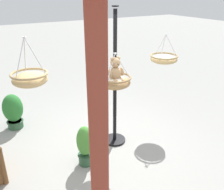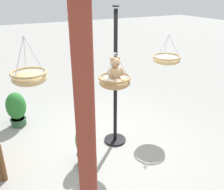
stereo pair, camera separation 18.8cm
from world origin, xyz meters
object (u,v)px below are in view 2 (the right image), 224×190
Objects in this scene: hanging_basket_with_teddy at (115,82)px; teddy_bear at (115,71)px; display_pole_central at (115,104)px; potted_plant_fern_front at (16,109)px; hanging_basket_right_low at (29,77)px; hanging_basket_left_high at (167,59)px; potted_plant_tall_leafy at (84,144)px; greenhouse_pillar_left at (87,164)px.

teddy_bear is (0.00, 0.02, 0.19)m from hanging_basket_with_teddy.
display_pole_central is 3.28× the size of potted_plant_fern_front.
hanging_basket_right_low is 2.01m from potted_plant_fern_front.
teddy_bear is at bearing 17.17° from hanging_basket_left_high.
hanging_basket_left_high is 2.86m from hanging_basket_right_low.
teddy_bear is at bearing 169.23° from hanging_basket_right_low.
potted_plant_fern_front reaches higher than potted_plant_tall_leafy.
hanging_basket_left_high is at bearing -163.61° from hanging_basket_with_teddy.
potted_plant_fern_front is (2.99, -1.40, -1.09)m from hanging_basket_left_high.
teddy_bear is 1.39m from hanging_basket_right_low.
potted_plant_fern_front is 2.12m from potted_plant_tall_leafy.
teddy_bear is 2.23m from greenhouse_pillar_left.
hanging_basket_right_low is at bearing 95.26° from potted_plant_fern_front.
display_pole_central is 2.33m from potted_plant_fern_front.
potted_plant_fern_front is at bearing -84.74° from hanging_basket_right_low.
hanging_basket_left_high is at bearing -162.83° from teddy_bear.
potted_plant_tall_leafy is at bearing -109.12° from greenhouse_pillar_left.
hanging_basket_with_teddy is at bearing -124.51° from greenhouse_pillar_left.
hanging_basket_left_high is at bearing -176.00° from hanging_basket_right_low.
teddy_bear is 1.39m from potted_plant_tall_leafy.
hanging_basket_left_high is (-1.33, -0.19, 0.67)m from display_pole_central.
display_pole_central is at bearing -124.10° from greenhouse_pillar_left.
teddy_bear is 0.58× the size of potted_plant_tall_leafy.
hanging_basket_left_high is (-1.48, -0.44, 0.10)m from hanging_basket_with_teddy.
potted_plant_fern_front is (0.24, -3.68, -1.04)m from greenhouse_pillar_left.
potted_plant_fern_front is at bearing -66.50° from potted_plant_tall_leafy.
hanging_basket_right_low is at bearing 0.48° from display_pole_central.
hanging_basket_with_teddy reaches higher than teddy_bear.
greenhouse_pillar_left reaches higher than hanging_basket_left_high.
hanging_basket_with_teddy is at bearing 59.04° from display_pole_central.
hanging_basket_left_high is at bearing -165.85° from potted_plant_tall_leafy.
display_pole_central is 3.47× the size of potted_plant_tall_leafy.
greenhouse_pillar_left reaches higher than hanging_basket_right_low.
teddy_bear is (0.15, 0.27, 0.76)m from display_pole_central.
hanging_basket_left_high is 0.76× the size of potted_plant_fern_front.
hanging_basket_right_low is at bearing -10.77° from teddy_bear.
teddy_bear is 0.54× the size of potted_plant_fern_front.
display_pole_central reaches higher than hanging_basket_left_high.
hanging_basket_left_high is 3.58m from greenhouse_pillar_left.
hanging_basket_with_teddy is 1.23m from potted_plant_tall_leafy.
display_pole_central is 3.52× the size of hanging_basket_right_low.
potted_plant_tall_leafy is (0.67, 0.08, -1.22)m from teddy_bear.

